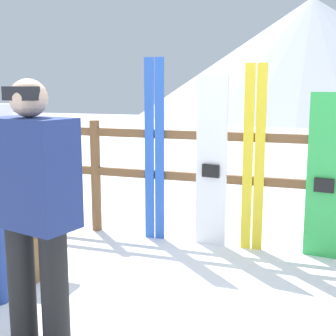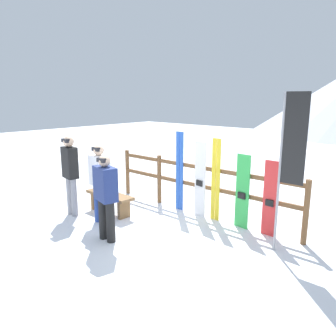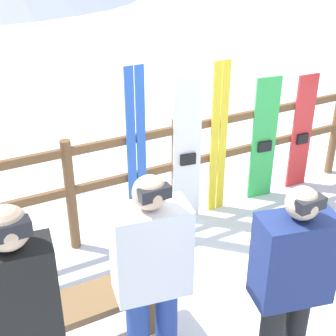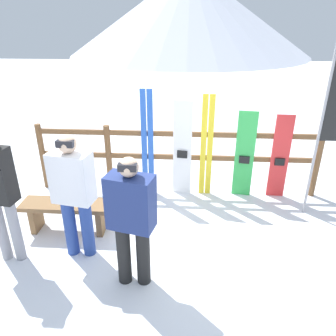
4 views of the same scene
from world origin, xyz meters
name	(u,v)px [view 2 (image 2 of 4)]	position (x,y,z in m)	size (l,w,h in m)	color
ground_plane	(144,237)	(0.00, 0.00, 0.00)	(40.00, 40.00, 0.00)	white
fence	(198,184)	(0.00, 1.63, 0.68)	(4.67, 0.10, 1.15)	brown
bench	(110,199)	(-1.45, 0.38, 0.32)	(1.24, 0.36, 0.44)	brown
person_white	(100,179)	(-1.13, -0.09, 0.91)	(0.51, 0.34, 1.59)	navy
person_black	(70,169)	(-1.95, -0.24, 1.01)	(0.42, 0.27, 1.71)	gray
person_navy	(106,193)	(-0.38, -0.53, 0.87)	(0.53, 0.37, 1.54)	black
ski_pair_blue	(180,171)	(-0.47, 1.58, 0.88)	(0.20, 0.02, 1.76)	blue
snowboard_white	(200,179)	(0.10, 1.57, 0.79)	(0.30, 0.09, 1.60)	white
ski_pair_yellow	(216,180)	(0.48, 1.58, 0.85)	(0.20, 0.02, 1.70)	yellow
snowboard_green	(242,192)	(1.10, 1.57, 0.72)	(0.30, 0.09, 1.45)	green
snowboard_red	(270,199)	(1.66, 1.57, 0.70)	(0.28, 0.06, 1.40)	red
rental_flag	(288,154)	(2.12, 1.09, 1.64)	(0.40, 0.04, 2.58)	#99999E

